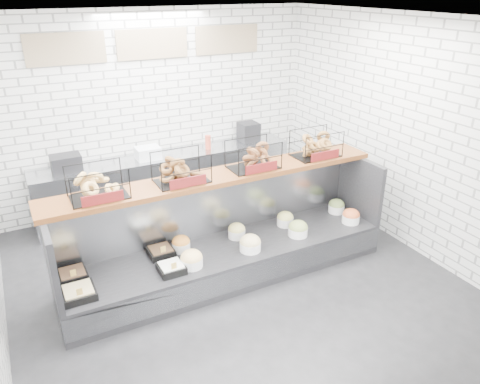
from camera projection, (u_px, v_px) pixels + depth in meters
ground at (239, 287)px, 5.57m from camera, size 5.50×5.50×0.00m
room_shell at (214, 106)px, 5.21m from camera, size 5.02×5.51×3.01m
display_case at (227, 250)px, 5.71m from camera, size 4.00×0.90×1.20m
bagel_shelf at (218, 165)px, 5.42m from camera, size 4.10×0.50×0.40m
prep_counter at (168, 180)px, 7.34m from camera, size 4.00×0.60×1.20m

